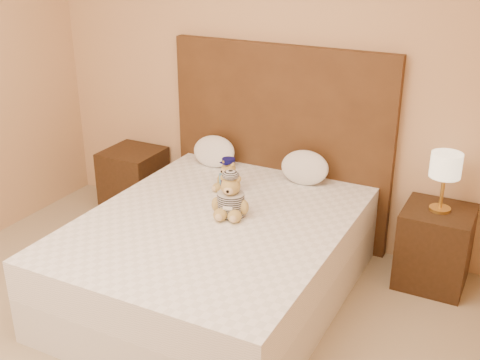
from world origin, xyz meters
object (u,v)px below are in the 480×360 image
at_px(nightstand_right, 434,247).
at_px(pillow_left, 214,150).
at_px(lamp, 446,168).
at_px(teddy_prisoner, 231,195).
at_px(bed, 216,257).
at_px(nightstand_left, 134,181).
at_px(teddy_police, 229,175).
at_px(pillow_right, 305,166).

relative_size(nightstand_right, pillow_left, 1.55).
height_order(lamp, teddy_prisoner, lamp).
bearing_deg(lamp, bed, -147.38).
bearing_deg(bed, nightstand_right, 32.62).
height_order(bed, lamp, lamp).
distance_m(nightstand_left, teddy_prisoner, 1.54).
height_order(bed, teddy_police, teddy_police).
relative_size(nightstand_left, lamp, 1.38).
bearing_deg(nightstand_left, teddy_police, -17.85).
bearing_deg(teddy_prisoner, nightstand_right, 16.95).
distance_m(lamp, pillow_left, 1.74).
distance_m(nightstand_right, teddy_police, 1.49).
relative_size(teddy_police, pillow_right, 0.67).
bearing_deg(nightstand_left, pillow_right, 1.12).
distance_m(nightstand_left, pillow_right, 1.58).
distance_m(teddy_police, teddy_prisoner, 0.40).
relative_size(pillow_left, pillow_right, 0.98).
xyz_separation_m(lamp, teddy_prisoner, (-1.19, -0.70, -0.15)).
height_order(nightstand_right, lamp, lamp).
distance_m(bed, lamp, 1.59).
xyz_separation_m(lamp, pillow_right, (-0.97, 0.03, -0.17)).
xyz_separation_m(teddy_police, teddy_prisoner, (0.20, -0.34, 0.02)).
bearing_deg(teddy_police, teddy_prisoner, -37.81).
bearing_deg(pillow_left, nightstand_right, -1.00).
relative_size(nightstand_left, teddy_prisoner, 1.90).
xyz_separation_m(nightstand_left, nightstand_right, (2.50, 0.00, 0.00)).
relative_size(nightstand_left, teddy_police, 2.29).
bearing_deg(pillow_left, lamp, -1.00).
bearing_deg(nightstand_right, bed, -147.38).
distance_m(nightstand_left, teddy_police, 1.23).
bearing_deg(pillow_left, bed, -60.16).
distance_m(bed, pillow_right, 0.96).
height_order(nightstand_right, pillow_right, pillow_right).
relative_size(bed, teddy_prisoner, 6.92).
bearing_deg(teddy_prisoner, pillow_left, 112.72).
bearing_deg(bed, lamp, 32.62).
height_order(nightstand_left, lamp, lamp).
bearing_deg(nightstand_left, teddy_prisoner, -28.14).
bearing_deg(pillow_left, teddy_prisoner, -53.70).
bearing_deg(nightstand_left, pillow_left, 2.22).
bearing_deg(teddy_prisoner, lamp, 16.95).
bearing_deg(nightstand_right, lamp, 180.00).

